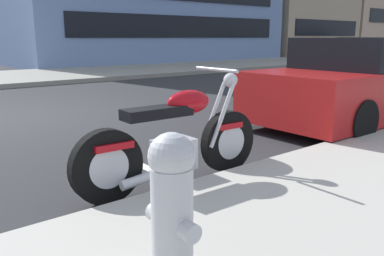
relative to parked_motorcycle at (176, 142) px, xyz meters
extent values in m
plane|color=#28282B|center=(0.06, 4.47, -0.44)|extent=(260.00, 260.00, 0.00)
cube|color=gray|center=(12.06, 11.63, -0.37)|extent=(120.00, 5.00, 0.14)
cube|color=silver|center=(0.06, 0.42, -0.43)|extent=(0.12, 2.20, 0.01)
cylinder|color=black|center=(0.69, -0.02, -0.10)|extent=(0.67, 0.13, 0.67)
cylinder|color=silver|center=(0.69, -0.02, -0.10)|extent=(0.37, 0.13, 0.37)
cylinder|color=black|center=(-0.73, 0.03, -0.10)|extent=(0.67, 0.13, 0.67)
cylinder|color=silver|center=(-0.73, 0.03, -0.10)|extent=(0.37, 0.13, 0.37)
cube|color=silver|center=(-0.02, 0.00, -0.12)|extent=(0.41, 0.27, 0.30)
cube|color=black|center=(-0.20, 0.01, 0.32)|extent=(0.69, 0.24, 0.10)
ellipsoid|color=#B20C14|center=(0.16, 0.00, 0.38)|extent=(0.49, 0.26, 0.24)
cube|color=#B20C14|center=(-0.68, 0.03, 0.08)|extent=(0.37, 0.19, 0.06)
cube|color=#B20C14|center=(0.67, -0.02, 0.08)|extent=(0.33, 0.17, 0.06)
cylinder|color=silver|center=(0.54, 0.06, 0.21)|extent=(0.34, 0.06, 0.65)
cylinder|color=silver|center=(0.54, -0.08, 0.21)|extent=(0.34, 0.06, 0.65)
cylinder|color=silver|center=(0.51, -0.01, 0.68)|extent=(0.06, 0.62, 0.04)
sphere|color=silver|center=(0.71, -0.02, 0.56)|extent=(0.15, 0.15, 0.15)
cylinder|color=silver|center=(-0.32, -0.13, -0.22)|extent=(0.71, 0.11, 0.16)
cube|color=#AD1919|center=(4.42, 0.46, 0.10)|extent=(4.58, 1.84, 0.76)
cube|color=black|center=(4.43, 0.46, 0.73)|extent=(2.27, 1.66, 0.50)
cylinder|color=black|center=(5.94, 1.23, -0.13)|extent=(0.62, 0.23, 0.62)
cylinder|color=black|center=(2.94, 1.28, -0.13)|extent=(0.62, 0.23, 0.62)
cylinder|color=black|center=(2.91, -0.31, -0.13)|extent=(0.62, 0.23, 0.62)
cube|color=#AD1919|center=(19.52, 8.59, 0.08)|extent=(4.72, 2.14, 0.72)
cube|color=black|center=(19.43, 8.60, 0.71)|extent=(2.29, 1.83, 0.54)
cylinder|color=black|center=(17.95, 7.85, -0.13)|extent=(0.63, 0.26, 0.62)
cylinder|color=black|center=(18.06, 9.53, -0.13)|extent=(0.63, 0.26, 0.62)
cylinder|color=black|center=(21.10, 9.33, -0.13)|extent=(0.63, 0.26, 0.62)
cylinder|color=#B7B7BC|center=(-1.13, -1.47, 0.03)|extent=(0.22, 0.22, 0.66)
sphere|color=#B7B7BC|center=(-1.13, -1.47, 0.42)|extent=(0.24, 0.24, 0.24)
cylinder|color=#B7B7BC|center=(-1.13, -1.33, 0.06)|extent=(0.10, 0.08, 0.10)
cylinder|color=#B7B7BC|center=(-1.13, -1.61, 0.06)|extent=(0.10, 0.08, 0.10)
cube|color=black|center=(11.21, 13.90, 1.52)|extent=(13.14, 0.06, 1.10)
cube|color=black|center=(24.23, 13.90, 1.63)|extent=(7.58, 0.06, 1.10)
camera|label=1|loc=(-2.27, -3.02, 0.99)|focal=37.70mm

